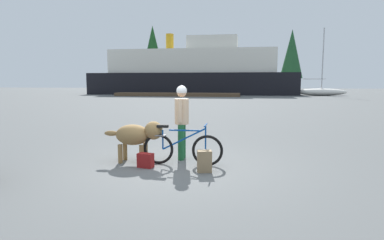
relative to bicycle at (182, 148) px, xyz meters
The scene contains 13 objects.
ground_plane 0.45m from the bicycle, 120.19° to the right, with size 160.00×160.00×0.00m, color #595B5B.
bicycle is the anchor object (origin of this frame).
person_cyclist 0.85m from the bicycle, 100.64° to the left, with size 0.32×0.53×1.69m.
dog 1.05m from the bicycle, behind, with size 1.34×0.53×0.92m.
backpack 0.72m from the bicycle, 40.12° to the right, with size 0.28×0.20×0.43m, color #8C7251.
handbag_pannier 0.81m from the bicycle, 156.12° to the right, with size 0.32×0.18×0.30m, color maroon.
dock_pier 32.52m from the bicycle, 101.74° to the left, with size 15.20×2.25×0.40m, color brown.
ferry_boat 39.87m from the bicycle, 98.17° to the left, with size 28.32×8.77×8.53m.
sailboat_moored 37.73m from the bicycle, 72.93° to the left, with size 6.13×1.72×8.37m.
pine_tree_far_left 57.12m from the bicycle, 106.34° to the left, with size 4.28×4.28×12.36m.
pine_tree_center 56.58m from the bicycle, 94.01° to the left, with size 3.65×3.65×9.51m.
pine_tree_far_right 55.14m from the bicycle, 79.67° to the left, with size 4.00×4.00×10.99m.
pine_tree_mid_back 60.20m from the bicycle, 91.78° to the left, with size 4.27×4.27×8.63m.
Camera 1 is at (1.39, -6.41, 1.78)m, focal length 30.12 mm.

